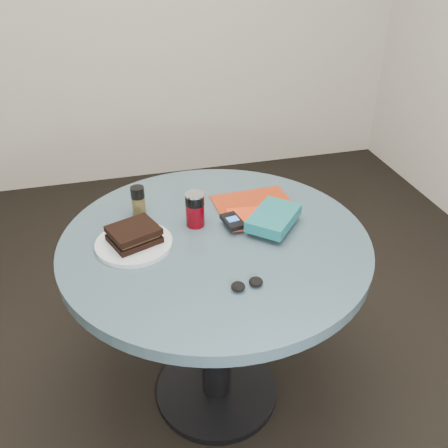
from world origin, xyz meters
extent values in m
plane|color=black|center=(0.00, 0.00, 0.00)|extent=(4.00, 4.00, 0.00)
cylinder|color=black|center=(0.00, 0.00, 0.01)|extent=(0.48, 0.48, 0.03)
cylinder|color=black|center=(0.00, 0.00, 0.37)|extent=(0.11, 0.11, 0.68)
cylinder|color=#354B58|center=(0.00, 0.00, 0.73)|extent=(1.00, 1.00, 0.04)
cylinder|color=silver|center=(-0.26, 0.02, 0.76)|extent=(0.28, 0.28, 0.02)
cube|color=black|center=(-0.25, 0.03, 0.78)|extent=(0.18, 0.17, 0.02)
cube|color=#392415|center=(-0.25, 0.03, 0.79)|extent=(0.16, 0.14, 0.01)
cube|color=black|center=(-0.25, 0.03, 0.81)|extent=(0.18, 0.17, 0.02)
cylinder|color=#62040E|center=(-0.04, 0.10, 0.79)|extent=(0.07, 0.07, 0.08)
cylinder|color=black|center=(-0.04, 0.10, 0.85)|extent=(0.07, 0.07, 0.03)
cylinder|color=silver|center=(-0.04, 0.10, 0.87)|extent=(0.07, 0.07, 0.01)
cylinder|color=#4C4120|center=(-0.22, 0.21, 0.78)|extent=(0.06, 0.06, 0.07)
cylinder|color=black|center=(-0.22, 0.21, 0.84)|extent=(0.06, 0.06, 0.04)
cube|color=#97290D|center=(0.18, 0.17, 0.75)|extent=(0.28, 0.22, 0.00)
cube|color=red|center=(0.16, 0.07, 0.76)|extent=(0.20, 0.14, 0.02)
cube|color=#145A5F|center=(0.20, 0.01, 0.79)|extent=(0.22, 0.23, 0.04)
cube|color=black|center=(0.07, 0.04, 0.78)|extent=(0.07, 0.10, 0.02)
cube|color=blue|center=(0.07, 0.04, 0.79)|extent=(0.04, 0.04, 0.00)
ellipsoid|color=black|center=(0.00, -0.26, 0.76)|extent=(0.05, 0.05, 0.02)
ellipsoid|color=black|center=(0.06, -0.26, 0.76)|extent=(0.05, 0.05, 0.02)
camera|label=1|loc=(-0.31, -1.29, 1.65)|focal=40.00mm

